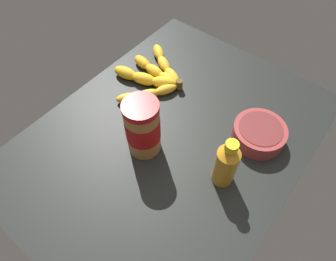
{
  "coord_description": "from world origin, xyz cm",
  "views": [
    {
      "loc": [
        35.46,
        27.23,
        64.04
      ],
      "look_at": [
        2.29,
        0.78,
        5.31
      ],
      "focal_mm": 31.38,
      "sensor_mm": 36.0,
      "label": 1
    }
  ],
  "objects_px": {
    "peanut_butter_jar": "(143,128)",
    "honey_bottle": "(226,164)",
    "banana_bunch": "(153,76)",
    "small_bowl": "(259,133)"
  },
  "relations": [
    {
      "from": "peanut_butter_jar",
      "to": "honey_bottle",
      "type": "height_order",
      "value": "peanut_butter_jar"
    },
    {
      "from": "banana_bunch",
      "to": "honey_bottle",
      "type": "relative_size",
      "value": 1.86
    },
    {
      "from": "honey_bottle",
      "to": "small_bowl",
      "type": "distance_m",
      "value": 0.16
    },
    {
      "from": "banana_bunch",
      "to": "peanut_butter_jar",
      "type": "relative_size",
      "value": 1.7
    },
    {
      "from": "honey_bottle",
      "to": "small_bowl",
      "type": "xyz_separation_m",
      "value": [
        -0.15,
        0.01,
        -0.04
      ]
    },
    {
      "from": "peanut_butter_jar",
      "to": "banana_bunch",
      "type": "bearing_deg",
      "value": -144.51
    },
    {
      "from": "banana_bunch",
      "to": "peanut_butter_jar",
      "type": "bearing_deg",
      "value": 35.49
    },
    {
      "from": "banana_bunch",
      "to": "honey_bottle",
      "type": "distance_m",
      "value": 0.38
    },
    {
      "from": "banana_bunch",
      "to": "small_bowl",
      "type": "height_order",
      "value": "small_bowl"
    },
    {
      "from": "banana_bunch",
      "to": "peanut_butter_jar",
      "type": "xyz_separation_m",
      "value": [
        0.2,
        0.14,
        0.06
      ]
    }
  ]
}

